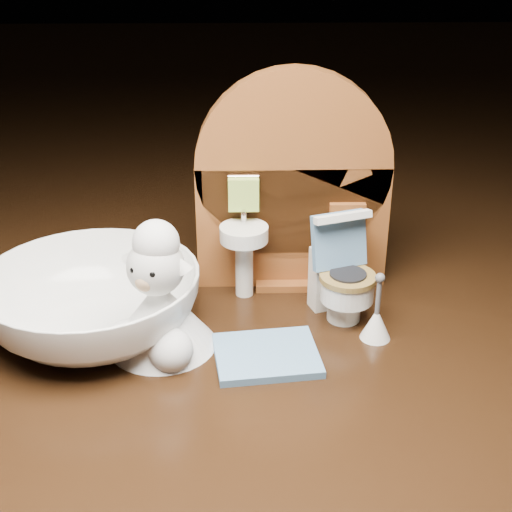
{
  "coord_description": "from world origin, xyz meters",
  "views": [
    {
      "loc": [
        -0.03,
        -0.38,
        0.24
      ],
      "look_at": [
        -0.03,
        0.01,
        0.05
      ],
      "focal_mm": 50.0,
      "sensor_mm": 36.0,
      "label": 1
    }
  ],
  "objects": [
    {
      "name": "backdrop_panel",
      "position": [
        -0.0,
        0.06,
        0.07
      ],
      "size": [
        0.13,
        0.05,
        0.15
      ],
      "color": "brown",
      "rests_on": "ground"
    },
    {
      "name": "toy_toilet",
      "position": [
        0.03,
        0.02,
        0.03
      ],
      "size": [
        0.04,
        0.05,
        0.07
      ],
      "rotation": [
        0.0,
        0.0,
        0.34
      ],
      "color": "white",
      "rests_on": "ground"
    },
    {
      "name": "bath_mat",
      "position": [
        -0.02,
        -0.03,
        0.0
      ],
      "size": [
        0.07,
        0.06,
        0.0
      ],
      "primitive_type": "cube",
      "rotation": [
        0.0,
        0.0,
        0.12
      ],
      "color": "#5984AE",
      "rests_on": "ground"
    },
    {
      "name": "toilet_brush",
      "position": [
        0.05,
        -0.01,
        0.01
      ],
      "size": [
        0.02,
        0.02,
        0.05
      ],
      "color": "white",
      "rests_on": "ground"
    },
    {
      "name": "plush_lamb",
      "position": [
        -0.08,
        -0.02,
        0.03
      ],
      "size": [
        0.07,
        0.07,
        0.08
      ],
      "rotation": [
        0.0,
        0.0,
        -0.41
      ],
      "color": "silver",
      "rests_on": "ground"
    },
    {
      "name": "ceramic_bowl",
      "position": [
        -0.13,
        0.0,
        0.02
      ],
      "size": [
        0.16,
        0.16,
        0.04
      ],
      "primitive_type": "imported",
      "rotation": [
        0.0,
        0.0,
        -0.24
      ],
      "color": "white",
      "rests_on": "ground"
    }
  ]
}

